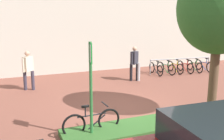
{
  "coord_description": "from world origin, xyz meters",
  "views": [
    {
      "loc": [
        -3.71,
        -7.94,
        3.25
      ],
      "look_at": [
        0.0,
        1.23,
        1.17
      ],
      "focal_mm": 42.56,
      "sensor_mm": 36.0,
      "label": 1
    }
  ],
  "objects_px": {
    "person_suited_dark": "(134,61)",
    "person_shirt_white": "(28,68)",
    "bike_at_sign": "(92,122)",
    "bike_rack_cluster": "(180,67)",
    "parking_sign_post": "(91,77)",
    "bollard_steel": "(138,72)",
    "tree_sidewalk": "(219,9)"
  },
  "relations": [
    {
      "from": "bike_at_sign",
      "to": "person_suited_dark",
      "type": "bearing_deg",
      "value": 52.64
    },
    {
      "from": "person_suited_dark",
      "to": "person_shirt_white",
      "type": "xyz_separation_m",
      "value": [
        -4.99,
        0.26,
        0.0
      ]
    },
    {
      "from": "bike_at_sign",
      "to": "bollard_steel",
      "type": "height_order",
      "value": "bollard_steel"
    },
    {
      "from": "bollard_steel",
      "to": "bike_rack_cluster",
      "type": "bearing_deg",
      "value": 14.25
    },
    {
      "from": "tree_sidewalk",
      "to": "bike_at_sign",
      "type": "xyz_separation_m",
      "value": [
        -3.96,
        0.22,
        -3.05
      ]
    },
    {
      "from": "parking_sign_post",
      "to": "person_shirt_white",
      "type": "bearing_deg",
      "value": 101.55
    },
    {
      "from": "person_suited_dark",
      "to": "person_shirt_white",
      "type": "relative_size",
      "value": 1.0
    },
    {
      "from": "parking_sign_post",
      "to": "bollard_steel",
      "type": "distance_m",
      "value": 6.65
    },
    {
      "from": "bollard_steel",
      "to": "person_suited_dark",
      "type": "distance_m",
      "value": 0.57
    },
    {
      "from": "bike_rack_cluster",
      "to": "person_shirt_white",
      "type": "bearing_deg",
      "value": -176.97
    },
    {
      "from": "tree_sidewalk",
      "to": "bike_rack_cluster",
      "type": "relative_size",
      "value": 1.28
    },
    {
      "from": "tree_sidewalk",
      "to": "person_suited_dark",
      "type": "bearing_deg",
      "value": 91.91
    },
    {
      "from": "parking_sign_post",
      "to": "person_suited_dark",
      "type": "bearing_deg",
      "value": 53.32
    },
    {
      "from": "bollard_steel",
      "to": "bike_at_sign",
      "type": "bearing_deg",
      "value": -129.26
    },
    {
      "from": "tree_sidewalk",
      "to": "bollard_steel",
      "type": "height_order",
      "value": "tree_sidewalk"
    },
    {
      "from": "tree_sidewalk",
      "to": "bike_at_sign",
      "type": "relative_size",
      "value": 2.86
    },
    {
      "from": "bollard_steel",
      "to": "person_suited_dark",
      "type": "xyz_separation_m",
      "value": [
        -0.2,
        0.08,
        0.53
      ]
    },
    {
      "from": "tree_sidewalk",
      "to": "bike_at_sign",
      "type": "height_order",
      "value": "tree_sidewalk"
    },
    {
      "from": "bike_at_sign",
      "to": "bike_rack_cluster",
      "type": "height_order",
      "value": "bike_at_sign"
    },
    {
      "from": "tree_sidewalk",
      "to": "parking_sign_post",
      "type": "bearing_deg",
      "value": -179.64
    },
    {
      "from": "tree_sidewalk",
      "to": "person_shirt_white",
      "type": "xyz_separation_m",
      "value": [
        -5.16,
        5.44,
        -2.42
      ]
    },
    {
      "from": "parking_sign_post",
      "to": "bollard_steel",
      "type": "relative_size",
      "value": 2.87
    },
    {
      "from": "parking_sign_post",
      "to": "person_shirt_white",
      "type": "height_order",
      "value": "parking_sign_post"
    },
    {
      "from": "bike_rack_cluster",
      "to": "bike_at_sign",
      "type": "bearing_deg",
      "value": -141.33
    },
    {
      "from": "bollard_steel",
      "to": "person_shirt_white",
      "type": "height_order",
      "value": "person_shirt_white"
    },
    {
      "from": "tree_sidewalk",
      "to": "bollard_steel",
      "type": "bearing_deg",
      "value": 89.71
    },
    {
      "from": "bike_rack_cluster",
      "to": "bollard_steel",
      "type": "height_order",
      "value": "bollard_steel"
    },
    {
      "from": "bike_rack_cluster",
      "to": "parking_sign_post",
      "type": "bearing_deg",
      "value": -140.49
    },
    {
      "from": "bike_rack_cluster",
      "to": "person_suited_dark",
      "type": "xyz_separation_m",
      "value": [
        -3.28,
        -0.7,
        0.64
      ]
    },
    {
      "from": "bike_rack_cluster",
      "to": "person_suited_dark",
      "type": "distance_m",
      "value": 3.42
    },
    {
      "from": "tree_sidewalk",
      "to": "person_shirt_white",
      "type": "height_order",
      "value": "tree_sidewalk"
    },
    {
      "from": "person_shirt_white",
      "to": "tree_sidewalk",
      "type": "bearing_deg",
      "value": -46.48
    }
  ]
}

